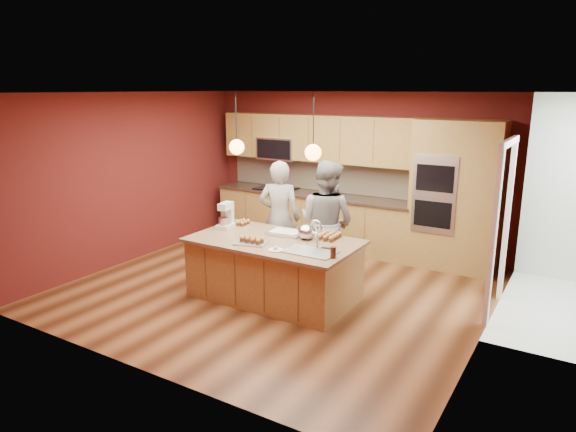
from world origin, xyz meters
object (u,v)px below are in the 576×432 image
Objects in this scene: person_right at (326,223)px; mixing_bowl at (306,232)px; stand_mixer at (226,217)px; island at (275,268)px; person_left at (280,218)px.

mixing_bowl is at bearing 98.85° from person_right.
person_right is at bearing 23.77° from stand_mixer.
island is 9.10× the size of mixing_bowl.
island is 1.09m from person_left.
person_right is 7.33× the size of mixing_bowl.
stand_mixer is at bearing 37.43° from person_right.
person_left is 0.79m from person_right.
person_left is 0.86m from stand_mixer.
person_left reaches higher than island.
person_right is 4.84× the size of stand_mixer.
person_right is at bearing 70.38° from island.
stand_mixer is (-0.44, -0.74, 0.11)m from person_left.
island is at bearing 76.72° from person_right.
person_left is 4.68× the size of stand_mixer.
person_right reaches higher than island.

